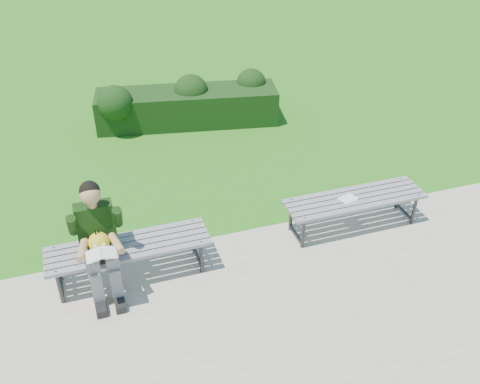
{
  "coord_description": "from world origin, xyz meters",
  "views": [
    {
      "loc": [
        -1.72,
        -5.16,
        4.2
      ],
      "look_at": [
        -0.08,
        -0.22,
        0.78
      ],
      "focal_mm": 40.0,
      "sensor_mm": 36.0,
      "label": 1
    }
  ],
  "objects_px": {
    "hedge": "(186,103)",
    "seated_boy": "(98,238)",
    "bench_right": "(355,201)",
    "paper_sheet": "(348,199)",
    "bench_left": "(129,249)"
  },
  "relations": [
    {
      "from": "hedge",
      "to": "seated_boy",
      "type": "bearing_deg",
      "value": -115.73
    },
    {
      "from": "bench_right",
      "to": "seated_boy",
      "type": "relative_size",
      "value": 1.37
    },
    {
      "from": "bench_right",
      "to": "paper_sheet",
      "type": "distance_m",
      "value": 0.12
    },
    {
      "from": "seated_boy",
      "to": "paper_sheet",
      "type": "xyz_separation_m",
      "value": [
        3.04,
        0.14,
        -0.24
      ]
    },
    {
      "from": "paper_sheet",
      "to": "seated_boy",
      "type": "bearing_deg",
      "value": -177.37
    },
    {
      "from": "bench_left",
      "to": "seated_boy",
      "type": "distance_m",
      "value": 0.43
    },
    {
      "from": "hedge",
      "to": "bench_left",
      "type": "bearing_deg",
      "value": -112.47
    },
    {
      "from": "bench_right",
      "to": "seated_boy",
      "type": "xyz_separation_m",
      "value": [
        -3.14,
        -0.14,
        0.3
      ]
    },
    {
      "from": "bench_left",
      "to": "paper_sheet",
      "type": "relative_size",
      "value": 7.03
    },
    {
      "from": "bench_left",
      "to": "bench_right",
      "type": "bearing_deg",
      "value": 0.95
    },
    {
      "from": "bench_left",
      "to": "seated_boy",
      "type": "height_order",
      "value": "seated_boy"
    },
    {
      "from": "hedge",
      "to": "seated_boy",
      "type": "relative_size",
      "value": 2.44
    },
    {
      "from": "paper_sheet",
      "to": "bench_right",
      "type": "bearing_deg",
      "value": -0.0
    },
    {
      "from": "bench_right",
      "to": "seated_boy",
      "type": "height_order",
      "value": "seated_boy"
    },
    {
      "from": "bench_left",
      "to": "paper_sheet",
      "type": "distance_m",
      "value": 2.74
    }
  ]
}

